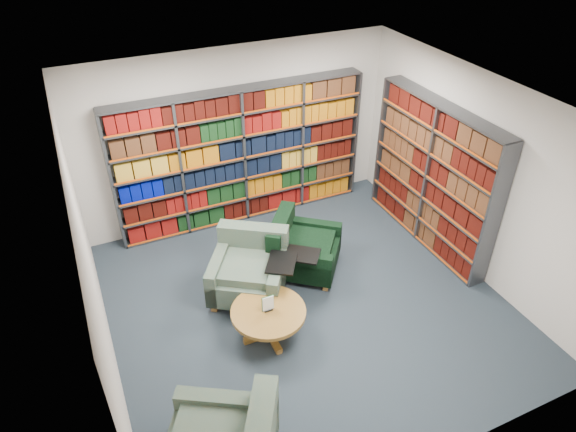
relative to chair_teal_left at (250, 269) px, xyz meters
name	(u,v)px	position (x,y,z in m)	size (l,w,h in m)	color
room_shell	(309,218)	(0.57, -0.58, 1.05)	(5.02, 5.02, 2.82)	black
bookshelf_back	(242,157)	(0.57, 1.76, 0.75)	(4.00, 0.28, 2.20)	#47494F
bookshelf_right	(432,176)	(2.91, 0.02, 0.75)	(0.28, 2.50, 2.20)	#47494F
chair_teal_left	(250,269)	(0.00, 0.00, 0.00)	(1.32, 1.32, 0.87)	#08303B
chair_green_right	(299,250)	(0.79, 0.13, -0.02)	(1.28, 1.29, 0.83)	black
coffee_table	(268,316)	(-0.11, -0.90, -0.01)	(0.92, 0.92, 0.65)	olive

